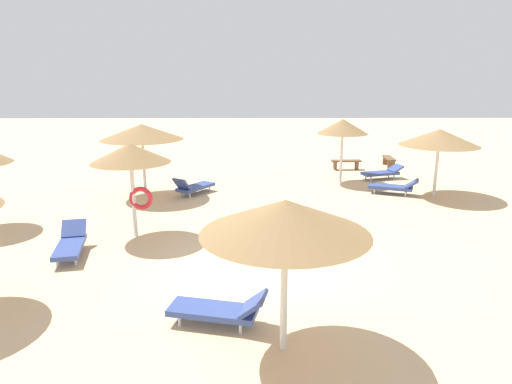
{
  "coord_description": "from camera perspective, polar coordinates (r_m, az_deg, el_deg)",
  "views": [
    {
      "loc": [
        -0.13,
        -10.5,
        4.69
      ],
      "look_at": [
        0.0,
        3.0,
        1.2
      ],
      "focal_mm": 32.04,
      "sensor_mm": 36.0,
      "label": 1
    }
  ],
  "objects": [
    {
      "name": "parasol_1",
      "position": [
        19.08,
        21.93,
        6.34
      ],
      "size": [
        3.03,
        3.03,
        2.65
      ],
      "color": "silver",
      "rests_on": "ground"
    },
    {
      "name": "lounger_0",
      "position": [
        13.18,
        -22.15,
        -5.99
      ],
      "size": [
        1.01,
        1.97,
        0.74
      ],
      "color": "#33478C",
      "rests_on": "ground"
    },
    {
      "name": "lounger_4",
      "position": [
        21.79,
        15.55,
        2.37
      ],
      "size": [
        2.01,
        1.16,
        0.63
      ],
      "color": "#33478C",
      "rests_on": "ground"
    },
    {
      "name": "parasol_0",
      "position": [
        13.57,
        -15.39,
        4.53
      ],
      "size": [
        2.29,
        2.29,
        2.78
      ],
      "color": "silver",
      "rests_on": "ground"
    },
    {
      "name": "lounger_2",
      "position": [
        9.06,
        -4.56,
        -14.42
      ],
      "size": [
        1.98,
        1.04,
        0.72
      ],
      "color": "#33478C",
      "rests_on": "ground"
    },
    {
      "name": "ground_plane",
      "position": [
        11.5,
        0.14,
        -9.58
      ],
      "size": [
        80.0,
        80.0,
        0.0
      ],
      "primitive_type": "plane",
      "color": "#DBBA8C"
    },
    {
      "name": "parasol_4",
      "position": [
        20.41,
        10.77,
        8.02
      ],
      "size": [
        2.25,
        2.25,
        2.81
      ],
      "color": "silver",
      "rests_on": "ground"
    },
    {
      "name": "parasol_2",
      "position": [
        7.46,
        3.67,
        -3.19
      ],
      "size": [
        2.84,
        2.84,
        2.73
      ],
      "color": "silver",
      "rests_on": "ground"
    },
    {
      "name": "lounger_5",
      "position": [
        18.45,
        -7.83,
        0.67
      ],
      "size": [
        1.59,
        1.88,
        0.8
      ],
      "color": "#33478C",
      "rests_on": "ground"
    },
    {
      "name": "bench_1",
      "position": [
        24.88,
        16.26,
        3.86
      ],
      "size": [
        0.48,
        1.52,
        0.49
      ],
      "color": "brown",
      "rests_on": "ground"
    },
    {
      "name": "parasol_5",
      "position": [
        18.24,
        -14.07,
        7.28
      ],
      "size": [
        3.18,
        3.18,
        2.84
      ],
      "color": "silver",
      "rests_on": "ground"
    },
    {
      "name": "lounger_1",
      "position": [
        19.14,
        16.87,
        0.65
      ],
      "size": [
        2.0,
        1.3,
        0.68
      ],
      "color": "#33478C",
      "rests_on": "ground"
    },
    {
      "name": "bench_0",
      "position": [
        23.56,
        11.17,
        3.6
      ],
      "size": [
        1.51,
        0.45,
        0.49
      ],
      "color": "brown",
      "rests_on": "ground"
    }
  ]
}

